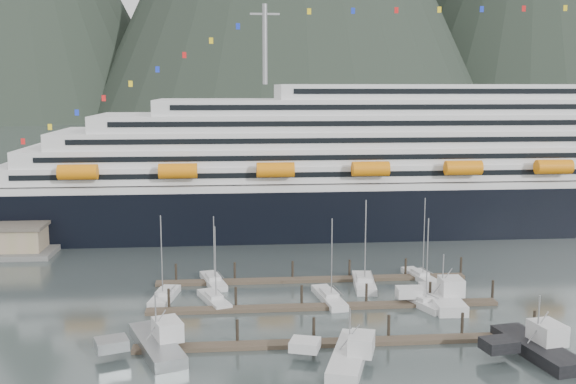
% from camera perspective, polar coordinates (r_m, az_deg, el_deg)
% --- Properties ---
extents(ground, '(1600.00, 1600.00, 0.00)m').
position_cam_1_polar(ground, '(91.05, 6.54, -10.27)').
color(ground, '#3F4A4A').
rests_on(ground, ground).
extents(cruise_ship, '(210.00, 30.40, 50.30)m').
position_cam_1_polar(cruise_ship, '(148.17, 13.74, 1.76)').
color(cruise_ship, black).
rests_on(cruise_ship, ground).
extents(dock_near, '(48.18, 2.28, 3.20)m').
position_cam_1_polar(dock_near, '(80.90, 4.50, -12.52)').
color(dock_near, '#473C2D').
rests_on(dock_near, ground).
extents(dock_mid, '(48.18, 2.28, 3.20)m').
position_cam_1_polar(dock_mid, '(92.97, 3.15, -9.62)').
color(dock_mid, '#473C2D').
rests_on(dock_mid, ground).
extents(dock_far, '(48.18, 2.28, 3.20)m').
position_cam_1_polar(dock_far, '(105.26, 2.12, -7.38)').
color(dock_far, '#473C2D').
rests_on(dock_far, ground).
extents(sailboat_a, '(4.05, 9.10, 12.75)m').
position_cam_1_polar(sailboat_a, '(97.84, -10.40, -8.74)').
color(sailboat_a, silver).
rests_on(sailboat_a, ground).
extents(sailboat_b, '(5.13, 9.08, 11.42)m').
position_cam_1_polar(sailboat_b, '(95.55, -6.28, -9.09)').
color(sailboat_b, silver).
rests_on(sailboat_b, ground).
extents(sailboat_d, '(3.90, 10.62, 12.44)m').
position_cam_1_polar(sailboat_d, '(96.03, 3.50, -8.95)').
color(sailboat_d, silver).
rests_on(sailboat_d, ground).
extents(sailboat_e, '(4.49, 9.56, 11.11)m').
position_cam_1_polar(sailboat_e, '(104.34, -6.34, -7.53)').
color(sailboat_e, silver).
rests_on(sailboat_e, ground).
extents(sailboat_f, '(4.07, 10.45, 13.93)m').
position_cam_1_polar(sailboat_f, '(103.14, 6.45, -7.70)').
color(sailboat_f, silver).
rests_on(sailboat_f, ground).
extents(sailboat_g, '(3.99, 9.28, 13.38)m').
position_cam_1_polar(sailboat_g, '(108.30, 11.11, -7.03)').
color(sailboat_g, silver).
rests_on(sailboat_g, ground).
extents(sailboat_h, '(5.65, 9.19, 12.86)m').
position_cam_1_polar(sailboat_h, '(95.55, 11.26, -9.19)').
color(sailboat_h, silver).
rests_on(sailboat_h, ground).
extents(trawler_a, '(10.77, 13.66, 7.26)m').
position_cam_1_polar(trawler_a, '(80.01, -11.18, -12.44)').
color(trawler_a, gray).
rests_on(trawler_a, ground).
extents(trawler_c, '(10.28, 13.48, 6.66)m').
position_cam_1_polar(trawler_c, '(76.11, 5.10, -13.49)').
color(trawler_c, silver).
rests_on(trawler_c, ground).
extents(trawler_d, '(9.88, 13.26, 7.64)m').
position_cam_1_polar(trawler_d, '(82.34, 20.23, -12.19)').
color(trawler_d, black).
rests_on(trawler_d, ground).
extents(trawler_e, '(9.19, 12.06, 7.76)m').
position_cam_1_polar(trawler_e, '(96.85, 12.84, -8.66)').
color(trawler_e, silver).
rests_on(trawler_e, ground).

